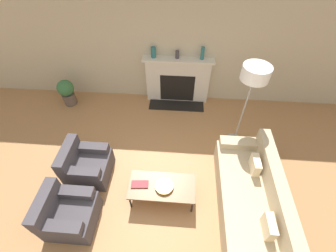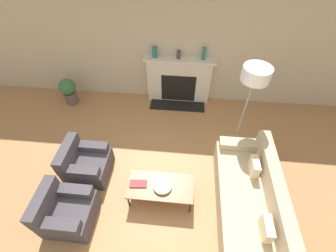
{
  "view_description": "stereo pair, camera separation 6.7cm",
  "coord_description": "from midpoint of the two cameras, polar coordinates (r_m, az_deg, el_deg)",
  "views": [
    {
      "loc": [
        0.32,
        -1.65,
        3.87
      ],
      "look_at": [
        0.08,
        1.57,
        0.45
      ],
      "focal_mm": 24.0,
      "sensor_mm": 36.0,
      "label": 1
    },
    {
      "loc": [
        0.39,
        -1.64,
        3.87
      ],
      "look_at": [
        0.08,
        1.57,
        0.45
      ],
      "focal_mm": 24.0,
      "sensor_mm": 36.0,
      "label": 2
    }
  ],
  "objects": [
    {
      "name": "mantel_vase_left",
      "position": [
        5.37,
        -3.01,
        18.22
      ],
      "size": [
        0.11,
        0.11,
        0.24
      ],
      "color": "#28666B",
      "rests_on": "fireplace"
    },
    {
      "name": "ground_plane",
      "position": [
        4.22,
        -2.8,
        -19.99
      ],
      "size": [
        18.0,
        18.0,
        0.0
      ],
      "primitive_type": "plane",
      "color": "#A87547"
    },
    {
      "name": "fireplace",
      "position": [
        5.7,
        3.09,
        11.35
      ],
      "size": [
        1.67,
        0.59,
        1.2
      ],
      "color": "beige",
      "rests_on": "ground_plane"
    },
    {
      "name": "coffee_table",
      "position": [
        3.99,
        -1.44,
        -15.16
      ],
      "size": [
        1.14,
        0.55,
        0.38
      ],
      "color": "brown",
      "rests_on": "ground_plane"
    },
    {
      "name": "bowl",
      "position": [
        3.93,
        -0.9,
        -15.04
      ],
      "size": [
        0.31,
        0.31,
        0.05
      ],
      "color": "#BC8E2D",
      "rests_on": "coffee_table"
    },
    {
      "name": "wall_back",
      "position": [
        5.39,
        1.24,
        19.92
      ],
      "size": [
        18.0,
        0.06,
        2.9
      ],
      "color": "#BCAD8E",
      "rests_on": "ground_plane"
    },
    {
      "name": "mantel_vase_center_right",
      "position": [
        5.32,
        9.47,
        17.67
      ],
      "size": [
        0.08,
        0.08,
        0.29
      ],
      "color": "#28666B",
      "rests_on": "fireplace"
    },
    {
      "name": "couch",
      "position": [
        4.16,
        20.54,
        -17.59
      ],
      "size": [
        0.91,
        2.29,
        0.85
      ],
      "rotation": [
        0.0,
        0.0,
        -1.57
      ],
      "color": "tan",
      "rests_on": "ground_plane"
    },
    {
      "name": "potted_plant",
      "position": [
        6.24,
        -23.68,
        8.35
      ],
      "size": [
        0.4,
        0.4,
        0.69
      ],
      "color": "brown",
      "rests_on": "ground_plane"
    },
    {
      "name": "floor_lamp",
      "position": [
        4.18,
        21.53,
        10.86
      ],
      "size": [
        0.48,
        0.48,
        1.88
      ],
      "color": "gray",
      "rests_on": "ground_plane"
    },
    {
      "name": "book",
      "position": [
        4.0,
        -7.08,
        -14.36
      ],
      "size": [
        0.3,
        0.17,
        0.02
      ],
      "rotation": [
        0.0,
        0.0,
        0.08
      ],
      "color": "#9E2D33",
      "rests_on": "coffee_table"
    },
    {
      "name": "mantel_vase_center_left",
      "position": [
        5.34,
        3.07,
        17.65
      ],
      "size": [
        0.09,
        0.09,
        0.18
      ],
      "color": "#3D383D",
      "rests_on": "fireplace"
    },
    {
      "name": "armchair_far",
      "position": [
        4.57,
        -19.81,
        -9.0
      ],
      "size": [
        0.77,
        0.74,
        0.76
      ],
      "rotation": [
        0.0,
        0.0,
        1.57
      ],
      "color": "#423D42",
      "rests_on": "ground_plane"
    },
    {
      "name": "armchair_near",
      "position": [
        4.2,
        -24.09,
        -19.18
      ],
      "size": [
        0.77,
        0.74,
        0.76
      ],
      "rotation": [
        0.0,
        0.0,
        1.57
      ],
      "color": "#423D42",
      "rests_on": "ground_plane"
    }
  ]
}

